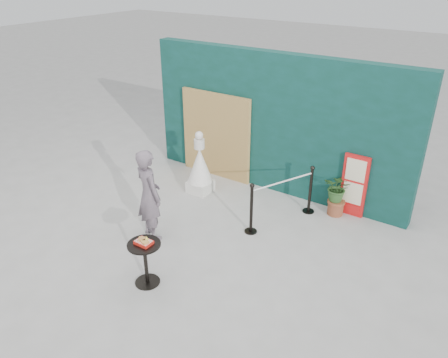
# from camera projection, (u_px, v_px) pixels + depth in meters

# --- Properties ---
(ground) EXTENTS (60.00, 60.00, 0.00)m
(ground) POSITION_uv_depth(u_px,v_px,m) (186.00, 256.00, 7.63)
(ground) COLOR #ADAAA5
(ground) RESTS_ON ground
(back_wall) EXTENTS (6.00, 0.30, 3.00)m
(back_wall) POSITION_uv_depth(u_px,v_px,m) (275.00, 124.00, 9.28)
(back_wall) COLOR #0B3329
(back_wall) RESTS_ON ground
(bamboo_fence) EXTENTS (1.80, 0.08, 2.00)m
(bamboo_fence) POSITION_uv_depth(u_px,v_px,m) (216.00, 136.00, 10.05)
(bamboo_fence) COLOR tan
(bamboo_fence) RESTS_ON ground
(woman) EXTENTS (0.74, 0.61, 1.74)m
(woman) POSITION_uv_depth(u_px,v_px,m) (149.00, 195.00, 7.79)
(woman) COLOR slate
(woman) RESTS_ON ground
(menu_board) EXTENTS (0.50, 0.07, 1.30)m
(menu_board) POSITION_uv_depth(u_px,v_px,m) (354.00, 186.00, 8.57)
(menu_board) COLOR red
(menu_board) RESTS_ON ground
(statue) EXTENTS (0.55, 0.55, 1.42)m
(statue) POSITION_uv_depth(u_px,v_px,m) (200.00, 168.00, 9.48)
(statue) COLOR silver
(statue) RESTS_ON ground
(cafe_table) EXTENTS (0.52, 0.52, 0.75)m
(cafe_table) POSITION_uv_depth(u_px,v_px,m) (145.00, 257.00, 6.77)
(cafe_table) COLOR black
(cafe_table) RESTS_ON ground
(food_basket) EXTENTS (0.26, 0.19, 0.11)m
(food_basket) POSITION_uv_depth(u_px,v_px,m) (144.00, 242.00, 6.64)
(food_basket) COLOR red
(food_basket) RESTS_ON cafe_table
(planter) EXTENTS (0.52, 0.45, 0.89)m
(planter) POSITION_uv_depth(u_px,v_px,m) (338.00, 192.00, 8.64)
(planter) COLOR brown
(planter) RESTS_ON ground
(stanchion_barrier) EXTENTS (0.84, 1.54, 1.03)m
(stanchion_barrier) POSITION_uv_depth(u_px,v_px,m) (282.00, 199.00, 8.41)
(stanchion_barrier) COLOR black
(stanchion_barrier) RESTS_ON ground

